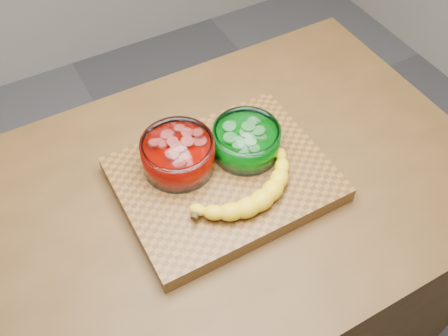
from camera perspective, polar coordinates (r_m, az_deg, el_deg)
ground at (r=1.91m, az=0.00°, el=-18.41°), size 3.50×3.50×0.00m
counter at (r=1.50m, az=0.00°, el=-12.35°), size 1.20×0.80×0.90m
cutting_board at (r=1.10m, az=0.00°, el=-1.31°), size 0.45×0.35×0.04m
bowl_red at (r=1.08m, az=-5.27°, el=1.53°), size 0.16×0.16×0.07m
bowl_green at (r=1.10m, az=2.55°, el=3.09°), size 0.15×0.15×0.07m
banana at (r=1.04m, az=2.57°, el=-2.34°), size 0.29×0.15×0.04m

